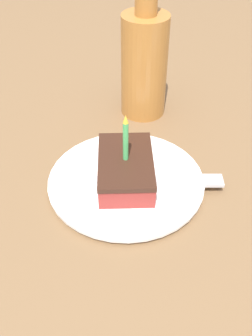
{
  "coord_description": "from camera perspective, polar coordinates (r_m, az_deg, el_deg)",
  "views": [
    {
      "loc": [
        0.01,
        -0.42,
        0.4
      ],
      "look_at": [
        0.03,
        0.0,
        0.03
      ],
      "focal_mm": 42.0,
      "sensor_mm": 36.0,
      "label": 1
    }
  ],
  "objects": [
    {
      "name": "cake_slice",
      "position": [
        0.56,
        -0.06,
        0.08
      ],
      "size": [
        0.08,
        0.12,
        0.11
      ],
      "color": "#99332D",
      "rests_on": "plate"
    },
    {
      "name": "fork",
      "position": [
        0.57,
        5.85,
        -1.82
      ],
      "size": [
        0.19,
        0.03,
        0.0
      ],
      "color": "silver",
      "rests_on": "plate"
    },
    {
      "name": "bottle",
      "position": [
        0.7,
        2.67,
        15.1
      ],
      "size": [
        0.08,
        0.08,
        0.24
      ],
      "color": "#B27233",
      "rests_on": "ground_plane"
    },
    {
      "name": "ground_plane",
      "position": [
        0.6,
        -2.62,
        -3.85
      ],
      "size": [
        2.4,
        2.4,
        0.04
      ],
      "color": "brown",
      "rests_on": "ground"
    },
    {
      "name": "plate",
      "position": [
        0.58,
        -0.0,
        -1.81
      ],
      "size": [
        0.23,
        0.23,
        0.01
      ],
      "color": "white",
      "rests_on": "ground_plane"
    }
  ]
}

